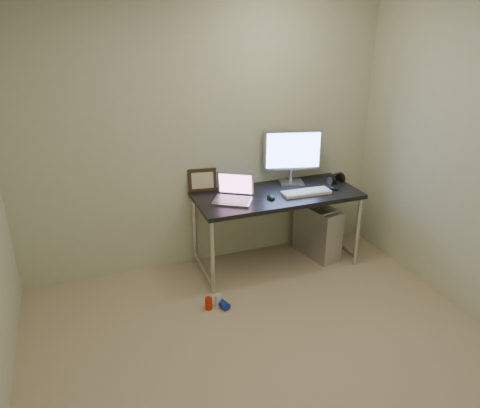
% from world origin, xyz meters
% --- Properties ---
extents(floor, '(3.50, 3.50, 0.00)m').
position_xyz_m(floor, '(0.00, 0.00, 0.00)').
color(floor, tan).
rests_on(floor, ground).
extents(wall_back, '(3.50, 0.02, 2.50)m').
position_xyz_m(wall_back, '(0.00, 1.75, 1.25)').
color(wall_back, beige).
rests_on(wall_back, ground).
extents(desk, '(1.55, 0.68, 0.75)m').
position_xyz_m(desk, '(0.60, 1.41, 0.67)').
color(desk, black).
rests_on(desk, ground).
extents(tower_computer, '(0.33, 0.55, 0.56)m').
position_xyz_m(tower_computer, '(1.07, 1.43, 0.27)').
color(tower_computer, silver).
rests_on(tower_computer, ground).
extents(cable_a, '(0.01, 0.16, 0.69)m').
position_xyz_m(cable_a, '(1.02, 1.70, 0.40)').
color(cable_a, black).
rests_on(cable_a, ground).
extents(cable_b, '(0.02, 0.11, 0.71)m').
position_xyz_m(cable_b, '(1.11, 1.68, 0.38)').
color(cable_b, black).
rests_on(cable_b, ground).
extents(can_red, '(0.08, 0.08, 0.11)m').
position_xyz_m(can_red, '(-0.25, 0.90, 0.05)').
color(can_red, red).
rests_on(can_red, ground).
extents(can_white, '(0.08, 0.08, 0.11)m').
position_xyz_m(can_white, '(-0.16, 0.91, 0.05)').
color(can_white, silver).
rests_on(can_white, ground).
extents(can_blue, '(0.11, 0.14, 0.07)m').
position_xyz_m(can_blue, '(-0.13, 0.87, 0.03)').
color(can_blue, '#152FAF').
rests_on(can_blue, ground).
extents(laptop, '(0.43, 0.41, 0.23)m').
position_xyz_m(laptop, '(0.16, 1.40, 0.80)').
color(laptop, silver).
rests_on(laptop, desk).
extents(monitor, '(0.56, 0.22, 0.53)m').
position_xyz_m(monitor, '(0.84, 1.62, 1.06)').
color(monitor, silver).
rests_on(monitor, desk).
extents(keyboard, '(0.46, 0.17, 0.03)m').
position_xyz_m(keyboard, '(0.84, 1.30, 0.76)').
color(keyboard, white).
rests_on(keyboard, desk).
extents(mouse_right, '(0.09, 0.12, 0.04)m').
position_xyz_m(mouse_right, '(1.15, 1.32, 0.77)').
color(mouse_right, black).
rests_on(mouse_right, desk).
extents(mouse_left, '(0.09, 0.13, 0.04)m').
position_xyz_m(mouse_left, '(0.49, 1.31, 0.77)').
color(mouse_left, black).
rests_on(mouse_left, desk).
extents(headphones, '(0.19, 0.11, 0.11)m').
position_xyz_m(headphones, '(1.27, 1.49, 0.78)').
color(headphones, black).
rests_on(headphones, desk).
extents(picture_frame, '(0.28, 0.12, 0.22)m').
position_xyz_m(picture_frame, '(-0.04, 1.71, 0.86)').
color(picture_frame, black).
rests_on(picture_frame, desk).
extents(webcam, '(0.05, 0.04, 0.13)m').
position_xyz_m(webcam, '(0.24, 1.72, 0.84)').
color(webcam, silver).
rests_on(webcam, desk).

